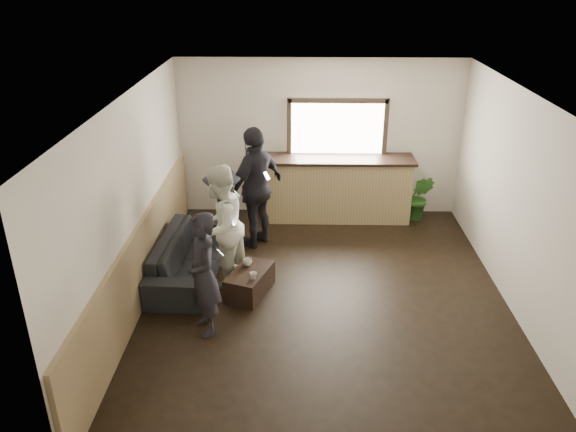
{
  "coord_description": "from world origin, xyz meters",
  "views": [
    {
      "loc": [
        -0.36,
        -6.63,
        4.27
      ],
      "look_at": [
        -0.51,
        0.4,
        1.06
      ],
      "focal_mm": 35.0,
      "sensor_mm": 36.0,
      "label": 1
    }
  ],
  "objects_px": {
    "coffee_table": "(250,282)",
    "person_a": "(203,275)",
    "cup_a": "(247,262)",
    "cup_b": "(253,276)",
    "bar_counter": "(336,185)",
    "person_c": "(223,214)",
    "person_b": "(220,227)",
    "potted_plant": "(419,197)",
    "sofa": "(190,256)",
    "person_d": "(256,187)"
  },
  "relations": [
    {
      "from": "person_d",
      "to": "person_b",
      "type": "bearing_deg",
      "value": 17.46
    },
    {
      "from": "person_a",
      "to": "person_b",
      "type": "xyz_separation_m",
      "value": [
        0.05,
        1.16,
        0.09
      ]
    },
    {
      "from": "potted_plant",
      "to": "person_c",
      "type": "xyz_separation_m",
      "value": [
        -3.3,
        -1.52,
        0.33
      ]
    },
    {
      "from": "bar_counter",
      "to": "person_c",
      "type": "bearing_deg",
      "value": -139.18
    },
    {
      "from": "coffee_table",
      "to": "cup_b",
      "type": "relative_size",
      "value": 8.1
    },
    {
      "from": "coffee_table",
      "to": "cup_b",
      "type": "height_order",
      "value": "cup_b"
    },
    {
      "from": "person_d",
      "to": "coffee_table",
      "type": "bearing_deg",
      "value": 36.2
    },
    {
      "from": "person_b",
      "to": "person_d",
      "type": "relative_size",
      "value": 0.9
    },
    {
      "from": "cup_a",
      "to": "cup_b",
      "type": "bearing_deg",
      "value": -72.67
    },
    {
      "from": "bar_counter",
      "to": "person_a",
      "type": "bearing_deg",
      "value": -117.59
    },
    {
      "from": "bar_counter",
      "to": "cup_b",
      "type": "xyz_separation_m",
      "value": [
        -1.26,
        -2.79,
        -0.24
      ]
    },
    {
      "from": "cup_a",
      "to": "person_d",
      "type": "bearing_deg",
      "value": 88.43
    },
    {
      "from": "cup_b",
      "to": "potted_plant",
      "type": "distance_m",
      "value": 3.88
    },
    {
      "from": "cup_a",
      "to": "person_c",
      "type": "distance_m",
      "value": 1.03
    },
    {
      "from": "potted_plant",
      "to": "person_a",
      "type": "relative_size",
      "value": 0.53
    },
    {
      "from": "sofa",
      "to": "person_c",
      "type": "relative_size",
      "value": 1.41
    },
    {
      "from": "sofa",
      "to": "person_c",
      "type": "height_order",
      "value": "person_c"
    },
    {
      "from": "coffee_table",
      "to": "sofa",
      "type": "bearing_deg",
      "value": 151.6
    },
    {
      "from": "sofa",
      "to": "potted_plant",
      "type": "bearing_deg",
      "value": -58.06
    },
    {
      "from": "sofa",
      "to": "person_a",
      "type": "height_order",
      "value": "person_a"
    },
    {
      "from": "bar_counter",
      "to": "person_d",
      "type": "distance_m",
      "value": 1.73
    },
    {
      "from": "cup_b",
      "to": "person_d",
      "type": "bearing_deg",
      "value": 92.44
    },
    {
      "from": "bar_counter",
      "to": "person_c",
      "type": "xyz_separation_m",
      "value": [
        -1.81,
        -1.56,
        0.12
      ]
    },
    {
      "from": "cup_b",
      "to": "person_a",
      "type": "height_order",
      "value": "person_a"
    },
    {
      "from": "sofa",
      "to": "potted_plant",
      "type": "xyz_separation_m",
      "value": [
        3.75,
        2.04,
        0.12
      ]
    },
    {
      "from": "sofa",
      "to": "cup_a",
      "type": "xyz_separation_m",
      "value": [
        0.88,
        -0.34,
        0.09
      ]
    },
    {
      "from": "potted_plant",
      "to": "cup_b",
      "type": "bearing_deg",
      "value": -135.07
    },
    {
      "from": "coffee_table",
      "to": "person_b",
      "type": "xyz_separation_m",
      "value": [
        -0.43,
        0.29,
        0.72
      ]
    },
    {
      "from": "person_d",
      "to": "person_a",
      "type": "bearing_deg",
      "value": 25.06
    },
    {
      "from": "coffee_table",
      "to": "person_a",
      "type": "relative_size",
      "value": 0.5
    },
    {
      "from": "sofa",
      "to": "cup_a",
      "type": "bearing_deg",
      "value": -107.77
    },
    {
      "from": "sofa",
      "to": "person_d",
      "type": "distance_m",
      "value": 1.55
    },
    {
      "from": "cup_a",
      "to": "cup_b",
      "type": "relative_size",
      "value": 1.27
    },
    {
      "from": "bar_counter",
      "to": "cup_b",
      "type": "height_order",
      "value": "bar_counter"
    },
    {
      "from": "coffee_table",
      "to": "cup_b",
      "type": "bearing_deg",
      "value": -70.39
    },
    {
      "from": "cup_a",
      "to": "coffee_table",
      "type": "bearing_deg",
      "value": -75.63
    },
    {
      "from": "coffee_table",
      "to": "person_b",
      "type": "distance_m",
      "value": 0.88
    },
    {
      "from": "bar_counter",
      "to": "person_d",
      "type": "relative_size",
      "value": 1.37
    },
    {
      "from": "person_b",
      "to": "person_d",
      "type": "distance_m",
      "value": 1.33
    },
    {
      "from": "cup_b",
      "to": "sofa",
      "type": "bearing_deg",
      "value": 144.86
    },
    {
      "from": "person_d",
      "to": "cup_b",
      "type": "bearing_deg",
      "value": 38.54
    },
    {
      "from": "coffee_table",
      "to": "person_d",
      "type": "height_order",
      "value": "person_d"
    },
    {
      "from": "person_c",
      "to": "sofa",
      "type": "bearing_deg",
      "value": -49.84
    },
    {
      "from": "person_b",
      "to": "person_a",
      "type": "bearing_deg",
      "value": 23.34
    },
    {
      "from": "sofa",
      "to": "person_a",
      "type": "xyz_separation_m",
      "value": [
        0.45,
        -1.37,
        0.49
      ]
    },
    {
      "from": "coffee_table",
      "to": "person_a",
      "type": "xyz_separation_m",
      "value": [
        -0.47,
        -0.87,
        0.63
      ]
    },
    {
      "from": "bar_counter",
      "to": "person_b",
      "type": "xyz_separation_m",
      "value": [
        -1.76,
        -2.3,
        0.25
      ]
    },
    {
      "from": "person_c",
      "to": "potted_plant",
      "type": "bearing_deg",
      "value": 105.46
    },
    {
      "from": "bar_counter",
      "to": "coffee_table",
      "type": "xyz_separation_m",
      "value": [
        -1.33,
        -2.59,
        -0.46
      ]
    },
    {
      "from": "bar_counter",
      "to": "person_d",
      "type": "xyz_separation_m",
      "value": [
        -1.34,
        -1.04,
        0.35
      ]
    }
  ]
}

